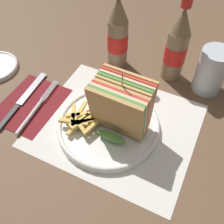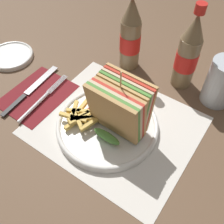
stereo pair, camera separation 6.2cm
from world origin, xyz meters
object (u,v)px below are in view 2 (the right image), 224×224
(glass_near, at_px, (220,85))
(side_saucer, at_px, (11,56))
(knife, at_px, (30,91))
(coke_bottle_far, at_px, (188,54))
(plate_main, at_px, (107,125))
(club_sandwich, at_px, (120,108))
(fork, at_px, (39,102))
(coke_bottle_near, at_px, (130,36))

(glass_near, xyz_separation_m, side_saucer, (-0.58, -0.19, -0.05))
(knife, bearing_deg, coke_bottle_far, 35.73)
(knife, relative_size, glass_near, 1.70)
(plate_main, relative_size, club_sandwich, 1.46)
(side_saucer, bearing_deg, glass_near, 18.23)
(side_saucer, bearing_deg, knife, -24.69)
(club_sandwich, xyz_separation_m, knife, (-0.27, -0.03, -0.08))
(knife, bearing_deg, glass_near, 27.47)
(fork, relative_size, coke_bottle_near, 0.82)
(plate_main, distance_m, fork, 0.20)
(plate_main, height_order, coke_bottle_far, coke_bottle_far)
(knife, distance_m, coke_bottle_far, 0.43)
(fork, bearing_deg, coke_bottle_far, 42.45)
(coke_bottle_far, bearing_deg, side_saucer, -157.45)
(plate_main, height_order, club_sandwich, club_sandwich)
(glass_near, distance_m, side_saucer, 0.61)
(glass_near, height_order, side_saucer, glass_near)
(coke_bottle_far, height_order, side_saucer, coke_bottle_far)
(fork, relative_size, knife, 0.91)
(fork, height_order, knife, fork)
(glass_near, relative_size, side_saucer, 0.92)
(plate_main, bearing_deg, fork, -168.43)
(club_sandwich, distance_m, side_saucer, 0.44)
(knife, bearing_deg, fork, -21.39)
(coke_bottle_far, xyz_separation_m, side_saucer, (-0.48, -0.20, -0.09))
(fork, height_order, coke_bottle_near, coke_bottle_near)
(club_sandwich, xyz_separation_m, glass_near, (0.15, 0.23, -0.03))
(glass_near, bearing_deg, knife, -148.20)
(glass_near, bearing_deg, club_sandwich, -123.83)
(coke_bottle_far, bearing_deg, coke_bottle_near, -173.36)
(club_sandwich, relative_size, coke_bottle_far, 0.72)
(glass_near, bearing_deg, side_saucer, -161.77)
(club_sandwich, height_order, coke_bottle_far, coke_bottle_far)
(knife, distance_m, coke_bottle_near, 0.31)
(plate_main, distance_m, coke_bottle_far, 0.28)
(plate_main, xyz_separation_m, knife, (-0.24, -0.02, -0.00))
(plate_main, bearing_deg, knife, -174.58)
(fork, distance_m, glass_near, 0.47)
(club_sandwich, relative_size, fork, 0.87)
(fork, distance_m, knife, 0.05)
(knife, height_order, coke_bottle_far, coke_bottle_far)
(coke_bottle_near, distance_m, side_saucer, 0.38)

